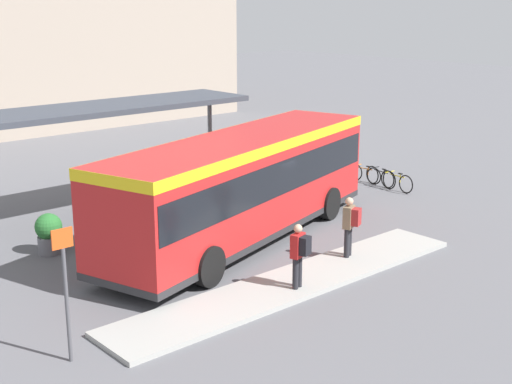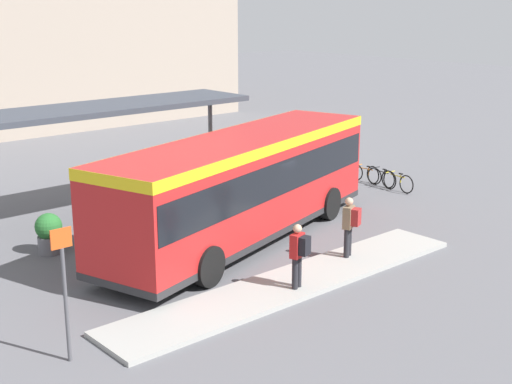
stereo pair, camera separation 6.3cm
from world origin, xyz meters
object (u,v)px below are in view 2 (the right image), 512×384
at_px(potted_planter_near_shelter, 49,233).
at_px(platform_sign, 65,289).
at_px(pedestrian_companion, 299,252).
at_px(pedestrian_waiting, 350,223).
at_px(potted_planter_far_side, 92,221).
at_px(city_bus, 242,181).
at_px(bicycle_black, 381,177).
at_px(bicycle_yellow, 397,181).
at_px(bicycle_orange, 365,174).

bearing_deg(potted_planter_near_shelter, platform_sign, -112.53).
bearing_deg(pedestrian_companion, pedestrian_waiting, -91.89).
bearing_deg(potted_planter_far_side, city_bus, -37.47).
distance_m(city_bus, bicycle_black, 8.53).
relative_size(pedestrian_waiting, bicycle_yellow, 1.03).
height_order(pedestrian_companion, bicycle_black, pedestrian_companion).
bearing_deg(bicycle_yellow, bicycle_black, 2.06).
distance_m(bicycle_black, platform_sign, 16.43).
distance_m(bicycle_orange, platform_sign, 16.70).
height_order(bicycle_black, potted_planter_near_shelter, potted_planter_near_shelter).
relative_size(bicycle_orange, potted_planter_far_side, 1.18).
height_order(bicycle_yellow, potted_planter_near_shelter, potted_planter_near_shelter).
xyz_separation_m(potted_planter_far_side, platform_sign, (-3.87, -6.05, 0.84)).
height_order(city_bus, potted_planter_near_shelter, city_bus).
distance_m(pedestrian_companion, bicycle_orange, 11.60).
relative_size(pedestrian_waiting, potted_planter_near_shelter, 1.43).
xyz_separation_m(bicycle_orange, platform_sign, (-15.70, -5.57, 1.21)).
bearing_deg(pedestrian_companion, potted_planter_far_side, 0.86).
distance_m(pedestrian_companion, platform_sign, 5.94).
bearing_deg(pedestrian_companion, platform_sign, 68.41).
height_order(potted_planter_near_shelter, potted_planter_far_side, potted_planter_far_side).
bearing_deg(pedestrian_companion, bicycle_black, -77.58).
xyz_separation_m(pedestrian_companion, potted_planter_near_shelter, (-3.33, 6.73, -0.45)).
xyz_separation_m(city_bus, potted_planter_near_shelter, (-4.84, 2.82, -1.24)).
distance_m(pedestrian_waiting, bicycle_orange, 9.05).
bearing_deg(bicycle_yellow, pedestrian_companion, 121.25).
bearing_deg(pedestrian_companion, city_bus, -37.22).
distance_m(bicycle_yellow, bicycle_orange, 1.64).
height_order(pedestrian_waiting, bicycle_orange, pedestrian_waiting).
relative_size(pedestrian_companion, platform_sign, 0.59).
relative_size(potted_planter_near_shelter, platform_sign, 0.42).
bearing_deg(city_bus, pedestrian_companion, -127.43).
bearing_deg(platform_sign, pedestrian_waiting, 0.68).
xyz_separation_m(bicycle_yellow, bicycle_black, (0.06, 0.82, 0.01)).
distance_m(pedestrian_companion, bicycle_yellow, 10.74).
xyz_separation_m(pedestrian_waiting, bicycle_black, (7.15, 4.65, -0.73)).
distance_m(pedestrian_waiting, platform_sign, 8.55).
bearing_deg(bicycle_black, pedestrian_waiting, 132.56).
bearing_deg(pedestrian_waiting, bicycle_black, -79.46).
relative_size(bicycle_yellow, bicycle_orange, 1.03).
bearing_deg(pedestrian_waiting, city_bus, -3.27).
relative_size(pedestrian_companion, bicycle_yellow, 1.00).
distance_m(potted_planter_near_shelter, potted_planter_far_side, 1.32).
height_order(bicycle_orange, potted_planter_far_side, potted_planter_far_side).
xyz_separation_m(bicycle_orange, potted_planter_far_side, (-11.83, 0.48, 0.37)).
xyz_separation_m(bicycle_black, platform_sign, (-15.68, -4.75, 1.19)).
distance_m(city_bus, potted_planter_far_side, 4.59).
bearing_deg(platform_sign, pedestrian_companion, -5.50).
relative_size(bicycle_orange, potted_planter_near_shelter, 1.36).
bearing_deg(city_bus, bicycle_black, -6.66).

